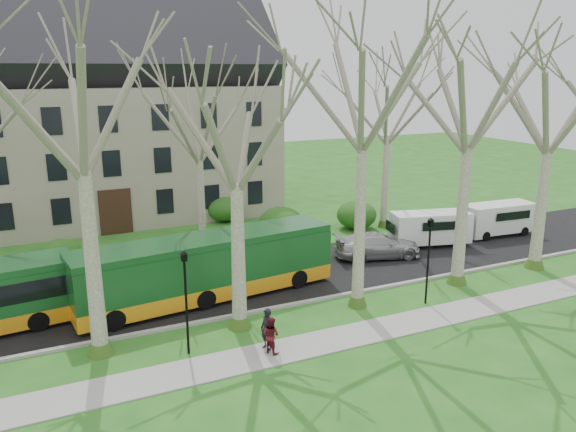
% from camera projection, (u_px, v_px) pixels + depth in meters
% --- Properties ---
extents(ground, '(120.00, 120.00, 0.00)m').
position_uv_depth(ground, '(308.00, 317.00, 26.25)').
color(ground, '#205D1A').
rests_on(ground, ground).
extents(sidewalk, '(70.00, 2.00, 0.06)m').
position_uv_depth(sidewalk, '(335.00, 339.00, 24.05)').
color(sidewalk, gray).
rests_on(sidewalk, ground).
extents(road, '(80.00, 8.00, 0.06)m').
position_uv_depth(road, '(263.00, 278.00, 31.07)').
color(road, black).
rests_on(road, ground).
extents(curb, '(80.00, 0.25, 0.14)m').
position_uv_depth(curb, '(295.00, 304.00, 27.55)').
color(curb, '#A5A39E').
rests_on(curb, ground).
extents(building, '(26.50, 12.20, 16.00)m').
position_uv_depth(building, '(97.00, 112.00, 42.80)').
color(building, gray).
rests_on(building, ground).
extents(tree_row_verge, '(49.00, 7.00, 14.00)m').
position_uv_depth(tree_row_verge, '(307.00, 169.00, 24.74)').
color(tree_row_verge, gray).
rests_on(tree_row_verge, ground).
extents(tree_row_far, '(33.00, 7.00, 12.00)m').
position_uv_depth(tree_row_far, '(207.00, 159.00, 33.83)').
color(tree_row_far, gray).
rests_on(tree_row_far, ground).
extents(lamp_row, '(36.22, 0.22, 4.30)m').
position_uv_depth(lamp_row, '(319.00, 272.00, 24.72)').
color(lamp_row, black).
rests_on(lamp_row, ground).
extents(hedges, '(30.60, 8.60, 2.00)m').
position_uv_depth(hedges, '(147.00, 232.00, 36.37)').
color(hedges, '#234D16').
rests_on(hedges, ground).
extents(bus_follow, '(13.40, 4.20, 3.29)m').
position_uv_depth(bus_follow, '(207.00, 267.00, 27.98)').
color(bus_follow, '#154A20').
rests_on(bus_follow, road).
extents(sedan, '(5.64, 3.38, 1.53)m').
position_uv_depth(sedan, '(377.00, 245.00, 34.25)').
color(sedan, '#AAAAAF').
rests_on(sedan, road).
extents(van_a, '(5.37, 3.03, 2.21)m').
position_uv_depth(van_a, '(430.00, 229.00, 36.51)').
color(van_a, white).
rests_on(van_a, road).
extents(van_b, '(5.23, 2.22, 2.23)m').
position_uv_depth(van_b, '(498.00, 219.00, 38.80)').
color(van_b, white).
rests_on(van_b, road).
extents(pedestrian_a, '(0.64, 0.76, 1.77)m').
position_uv_depth(pedestrian_a, '(267.00, 329.00, 22.95)').
color(pedestrian_a, black).
rests_on(pedestrian_a, sidewalk).
extents(pedestrian_b, '(0.87, 0.94, 1.54)m').
position_uv_depth(pedestrian_b, '(271.00, 335.00, 22.71)').
color(pedestrian_b, '#56131B').
rests_on(pedestrian_b, sidewalk).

